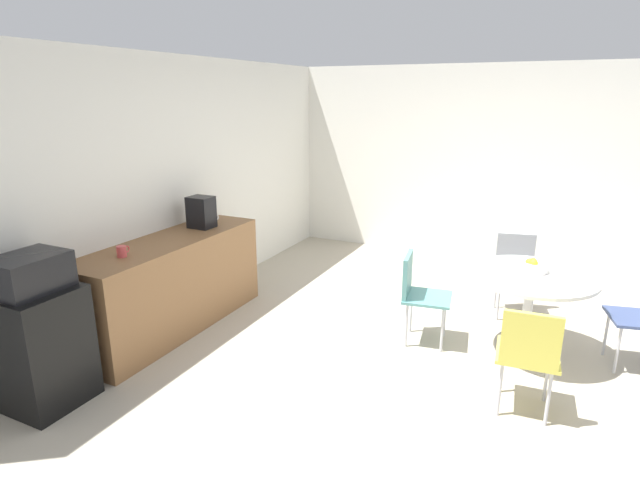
{
  "coord_description": "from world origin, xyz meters",
  "views": [
    {
      "loc": [
        -4.06,
        -0.63,
        2.22
      ],
      "look_at": [
        -0.11,
        1.28,
        0.95
      ],
      "focal_mm": 28.44,
      "sensor_mm": 36.0,
      "label": 1
    }
  ],
  "objects_px": {
    "chair_gray": "(515,265)",
    "mug_white": "(122,251)",
    "mini_fridge": "(41,347)",
    "chair_yellow": "(529,350)",
    "mug_green": "(214,219)",
    "coffee_maker": "(201,212)",
    "microwave": "(29,273)",
    "round_table": "(530,290)",
    "fruit_bowl": "(531,266)",
    "chair_teal": "(417,288)"
  },
  "relations": [
    {
      "from": "chair_gray",
      "to": "mug_white",
      "type": "distance_m",
      "value": 3.81
    },
    {
      "from": "mini_fridge",
      "to": "chair_yellow",
      "type": "xyz_separation_m",
      "value": [
        1.35,
        -3.21,
        0.08
      ]
    },
    {
      "from": "chair_yellow",
      "to": "mug_white",
      "type": "relative_size",
      "value": 6.43
    },
    {
      "from": "mug_green",
      "to": "mini_fridge",
      "type": "bearing_deg",
      "value": 179.99
    },
    {
      "from": "mini_fridge",
      "to": "chair_gray",
      "type": "relative_size",
      "value": 1.07
    },
    {
      "from": "chair_gray",
      "to": "chair_yellow",
      "type": "relative_size",
      "value": 1.0
    },
    {
      "from": "chair_gray",
      "to": "coffee_maker",
      "type": "xyz_separation_m",
      "value": [
        -1.33,
        2.94,
        0.54
      ]
    },
    {
      "from": "chair_yellow",
      "to": "mug_white",
      "type": "height_order",
      "value": "mug_white"
    },
    {
      "from": "mug_white",
      "to": "mini_fridge",
      "type": "bearing_deg",
      "value": 178.86
    },
    {
      "from": "mug_green",
      "to": "coffee_maker",
      "type": "xyz_separation_m",
      "value": [
        -0.19,
        0.0,
        0.11
      ]
    },
    {
      "from": "microwave",
      "to": "round_table",
      "type": "bearing_deg",
      "value": -53.8
    },
    {
      "from": "chair_gray",
      "to": "fruit_bowl",
      "type": "relative_size",
      "value": 3.0
    },
    {
      "from": "mug_green",
      "to": "chair_gray",
      "type": "bearing_deg",
      "value": -68.84
    },
    {
      "from": "round_table",
      "to": "coffee_maker",
      "type": "bearing_deg",
      "value": 97.34
    },
    {
      "from": "microwave",
      "to": "coffee_maker",
      "type": "relative_size",
      "value": 1.5
    },
    {
      "from": "mini_fridge",
      "to": "microwave",
      "type": "bearing_deg",
      "value": 0.0
    },
    {
      "from": "chair_gray",
      "to": "coffee_maker",
      "type": "distance_m",
      "value": 3.27
    },
    {
      "from": "chair_teal",
      "to": "fruit_bowl",
      "type": "height_order",
      "value": "fruit_bowl"
    },
    {
      "from": "fruit_bowl",
      "to": "mug_green",
      "type": "xyz_separation_m",
      "value": [
        -0.29,
        3.12,
        0.15
      ]
    },
    {
      "from": "microwave",
      "to": "chair_gray",
      "type": "relative_size",
      "value": 0.58
    },
    {
      "from": "round_table",
      "to": "chair_teal",
      "type": "relative_size",
      "value": 1.28
    },
    {
      "from": "mini_fridge",
      "to": "microwave",
      "type": "xyz_separation_m",
      "value": [
        0.0,
        0.0,
        0.57
      ]
    },
    {
      "from": "mug_white",
      "to": "coffee_maker",
      "type": "height_order",
      "value": "coffee_maker"
    },
    {
      "from": "fruit_bowl",
      "to": "mug_green",
      "type": "relative_size",
      "value": 2.14
    },
    {
      "from": "chair_teal",
      "to": "mug_green",
      "type": "xyz_separation_m",
      "value": [
        -0.07,
        2.2,
        0.43
      ]
    },
    {
      "from": "microwave",
      "to": "mug_white",
      "type": "xyz_separation_m",
      "value": [
        0.82,
        -0.02,
        -0.07
      ]
    },
    {
      "from": "chair_gray",
      "to": "mug_white",
      "type": "height_order",
      "value": "mug_white"
    },
    {
      "from": "round_table",
      "to": "coffee_maker",
      "type": "xyz_separation_m",
      "value": [
        -0.4,
        3.13,
        0.45
      ]
    },
    {
      "from": "chair_yellow",
      "to": "round_table",
      "type": "bearing_deg",
      "value": 4.24
    },
    {
      "from": "round_table",
      "to": "fruit_bowl",
      "type": "height_order",
      "value": "fruit_bowl"
    },
    {
      "from": "chair_teal",
      "to": "mug_green",
      "type": "distance_m",
      "value": 2.24
    },
    {
      "from": "mini_fridge",
      "to": "mug_green",
      "type": "distance_m",
      "value": 2.14
    },
    {
      "from": "chair_gray",
      "to": "chair_yellow",
      "type": "distance_m",
      "value": 1.89
    },
    {
      "from": "mini_fridge",
      "to": "fruit_bowl",
      "type": "distance_m",
      "value": 3.94
    },
    {
      "from": "fruit_bowl",
      "to": "chair_teal",
      "type": "bearing_deg",
      "value": 103.64
    },
    {
      "from": "microwave",
      "to": "round_table",
      "type": "distance_m",
      "value": 3.91
    },
    {
      "from": "microwave",
      "to": "mug_green",
      "type": "height_order",
      "value": "microwave"
    },
    {
      "from": "mug_white",
      "to": "mug_green",
      "type": "xyz_separation_m",
      "value": [
        1.27,
        0.02,
        0.0
      ]
    },
    {
      "from": "mini_fridge",
      "to": "mug_white",
      "type": "distance_m",
      "value": 0.96
    },
    {
      "from": "mini_fridge",
      "to": "mug_white",
      "type": "relative_size",
      "value": 6.87
    },
    {
      "from": "fruit_bowl",
      "to": "coffee_maker",
      "type": "distance_m",
      "value": 3.17
    },
    {
      "from": "microwave",
      "to": "coffee_maker",
      "type": "height_order",
      "value": "coffee_maker"
    },
    {
      "from": "mini_fridge",
      "to": "chair_teal",
      "type": "distance_m",
      "value": 3.08
    },
    {
      "from": "microwave",
      "to": "mug_white",
      "type": "relative_size",
      "value": 3.72
    },
    {
      "from": "coffee_maker",
      "to": "microwave",
      "type": "bearing_deg",
      "value": 180.0
    },
    {
      "from": "chair_gray",
      "to": "mug_green",
      "type": "relative_size",
      "value": 6.43
    },
    {
      "from": "mug_white",
      "to": "chair_gray",
      "type": "bearing_deg",
      "value": -50.53
    },
    {
      "from": "microwave",
      "to": "chair_yellow",
      "type": "xyz_separation_m",
      "value": [
        1.35,
        -3.21,
        -0.49
      ]
    },
    {
      "from": "mug_white",
      "to": "mug_green",
      "type": "relative_size",
      "value": 1.0
    },
    {
      "from": "fruit_bowl",
      "to": "round_table",
      "type": "bearing_deg",
      "value": -168.07
    }
  ]
}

